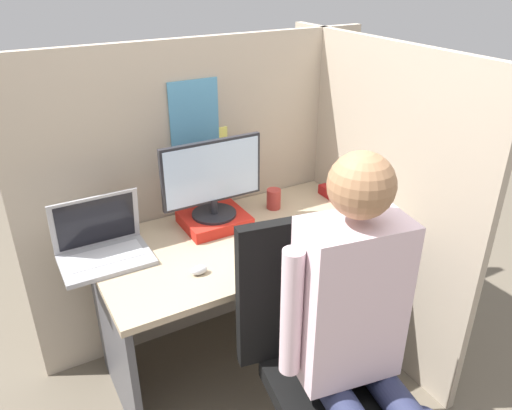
{
  "coord_description": "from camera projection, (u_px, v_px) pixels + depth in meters",
  "views": [
    {
      "loc": [
        -0.9,
        -1.37,
        1.87
      ],
      "look_at": [
        -0.02,
        0.18,
        0.97
      ],
      "focal_mm": 35.0,
      "sensor_mm": 36.0,
      "label": 1
    }
  ],
  "objects": [
    {
      "name": "person",
      "position": [
        358.0,
        323.0,
        1.62
      ],
      "size": [
        0.47,
        0.44,
        1.38
      ],
      "color": "#282D4C",
      "rests_on": "ground"
    },
    {
      "name": "mouse",
      "position": [
        199.0,
        270.0,
        1.99
      ],
      "size": [
        0.07,
        0.04,
        0.04
      ],
      "color": "silver",
      "rests_on": "desk"
    },
    {
      "name": "laptop",
      "position": [
        103.0,
        248.0,
        2.08
      ],
      "size": [
        0.37,
        0.25,
        0.27
      ],
      "color": "#99999E",
      "rests_on": "desk"
    },
    {
      "name": "paper_box",
      "position": [
        214.0,
        220.0,
        2.35
      ],
      "size": [
        0.29,
        0.25,
        0.05
      ],
      "color": "red",
      "rests_on": "desk"
    },
    {
      "name": "ground_plane",
      "position": [
        280.0,
        406.0,
        2.3
      ],
      "size": [
        12.0,
        12.0,
        0.0
      ],
      "primitive_type": "plane",
      "color": "#665B4C"
    },
    {
      "name": "desk",
      "position": [
        242.0,
        272.0,
        2.34
      ],
      "size": [
        1.31,
        0.72,
        0.72
      ],
      "color": "tan",
      "rests_on": "ground"
    },
    {
      "name": "cubicle_panel_right",
      "position": [
        369.0,
        201.0,
        2.48
      ],
      "size": [
        0.04,
        1.36,
        1.55
      ],
      "color": "tan",
      "rests_on": "ground"
    },
    {
      "name": "cubicle_panel_back",
      "position": [
        206.0,
        195.0,
        2.53
      ],
      "size": [
        1.81,
        0.05,
        1.55
      ],
      "color": "tan",
      "rests_on": "ground"
    },
    {
      "name": "office_chair",
      "position": [
        319.0,
        358.0,
        1.84
      ],
      "size": [
        0.54,
        0.6,
        1.06
      ],
      "color": "black",
      "rests_on": "ground"
    },
    {
      "name": "monitor",
      "position": [
        212.0,
        178.0,
        2.25
      ],
      "size": [
        0.48,
        0.21,
        0.36
      ],
      "color": "#232328",
      "rests_on": "paper_box"
    },
    {
      "name": "coffee_mug",
      "position": [
        274.0,
        199.0,
        2.5
      ],
      "size": [
        0.07,
        0.07,
        0.1
      ],
      "color": "#A3332D",
      "rests_on": "desk"
    },
    {
      "name": "carrot_toy",
      "position": [
        298.0,
        246.0,
        2.15
      ],
      "size": [
        0.05,
        0.15,
        0.05
      ],
      "color": "orange",
      "rests_on": "desk"
    },
    {
      "name": "stapler",
      "position": [
        330.0,
        193.0,
        2.62
      ],
      "size": [
        0.05,
        0.15,
        0.05
      ],
      "color": "#A31919",
      "rests_on": "desk"
    }
  ]
}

